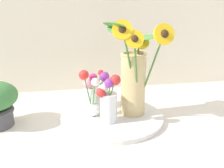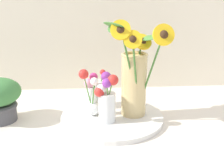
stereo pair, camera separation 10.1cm
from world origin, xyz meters
TOP-DOWN VIEW (x-y plane):
  - ground_plane at (0.00, 0.00)m, footprint 6.00×6.00m
  - serving_tray at (-0.03, 0.11)m, footprint 0.41×0.41m
  - mason_jar_sunflowers at (0.06, 0.11)m, footprint 0.26×0.19m
  - vase_small_center at (-0.05, 0.05)m, footprint 0.09×0.08m
  - vase_bulb_right at (-0.11, 0.12)m, footprint 0.08×0.09m
  - vase_small_back at (-0.09, 0.20)m, footprint 0.10×0.09m

SIDE VIEW (x-z plane):
  - ground_plane at x=0.00m, z-range 0.00..0.00m
  - serving_tray at x=-0.03m, z-range 0.00..0.02m
  - vase_small_back at x=-0.09m, z-range 0.01..0.18m
  - vase_small_center at x=-0.05m, z-range 0.01..0.20m
  - vase_bulb_right at x=-0.11m, z-range 0.01..0.21m
  - mason_jar_sunflowers at x=0.06m, z-range -0.01..0.38m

